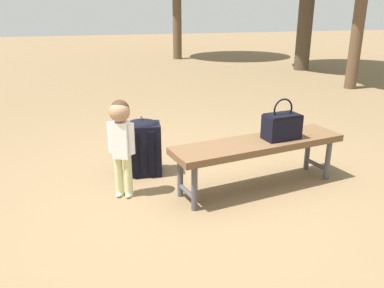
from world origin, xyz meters
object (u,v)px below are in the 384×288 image
child_standing (121,134)px  backpack_large (143,145)px  park_bench (259,147)px  handbag (282,125)px

child_standing → backpack_large: size_ratio=1.46×
park_bench → handbag: handbag is taller
child_standing → backpack_large: 0.58m
handbag → park_bench: bearing=0.4°
park_bench → handbag: (-0.21, -0.00, 0.18)m
park_bench → backpack_large: size_ratio=2.81×
handbag → backpack_large: size_ratio=0.63×
park_bench → handbag: size_ratio=4.47×
park_bench → child_standing: child_standing is taller
handbag → child_standing: bearing=-6.0°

